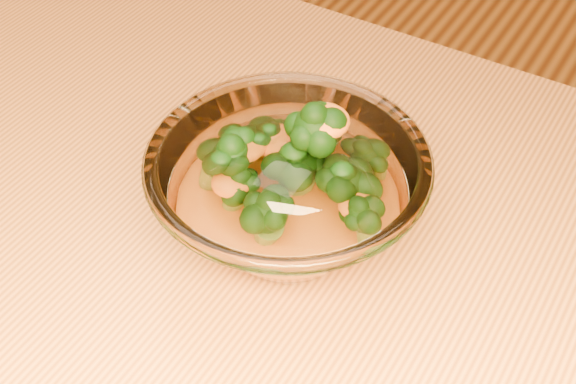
{
  "coord_description": "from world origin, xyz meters",
  "views": [
    {
      "loc": [
        0.22,
        -0.22,
        1.18
      ],
      "look_at": [
        0.02,
        0.12,
        0.8
      ],
      "focal_mm": 50.0,
      "sensor_mm": 36.0,
      "label": 1
    }
  ],
  "objects": [
    {
      "name": "glass_bowl",
      "position": [
        0.02,
        0.12,
        0.79
      ],
      "size": [
        0.19,
        0.19,
        0.08
      ],
      "color": "white",
      "rests_on": "table"
    },
    {
      "name": "cheese_sauce",
      "position": [
        0.02,
        0.12,
        0.78
      ],
      "size": [
        0.11,
        0.11,
        0.03
      ],
      "primitive_type": "ellipsoid",
      "color": "orange",
      "rests_on": "glass_bowl"
    },
    {
      "name": "broccoli_heap",
      "position": [
        0.01,
        0.13,
        0.81
      ],
      "size": [
        0.13,
        0.12,
        0.08
      ],
      "color": "black",
      "rests_on": "cheese_sauce"
    }
  ]
}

